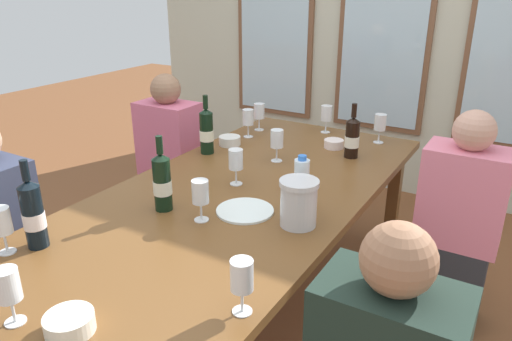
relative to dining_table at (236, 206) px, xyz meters
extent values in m
plane|color=brown|center=(0.00, 0.00, -0.68)|extent=(12.00, 12.00, 0.00)
cube|color=beige|center=(0.00, 2.14, 0.77)|extent=(4.28, 0.06, 2.90)
cube|color=brown|center=(-0.95, 2.09, 0.77)|extent=(0.72, 0.03, 1.88)
cube|color=silver|center=(-0.95, 2.08, 0.77)|extent=(0.64, 0.01, 1.80)
cube|color=brown|center=(0.00, 2.09, 0.77)|extent=(0.72, 0.03, 1.88)
cube|color=silver|center=(0.00, 2.08, 0.77)|extent=(0.64, 0.01, 1.80)
cube|color=brown|center=(0.00, 0.00, 0.04)|extent=(1.08, 2.40, 0.04)
cube|color=brown|center=(-0.45, 1.10, -0.33)|extent=(0.07, 0.07, 0.70)
cube|color=brown|center=(0.45, 1.10, -0.33)|extent=(0.07, 0.07, 0.70)
cylinder|color=white|center=(0.13, -0.14, 0.07)|extent=(0.24, 0.24, 0.01)
cylinder|color=silver|center=(0.38, -0.12, 0.15)|extent=(0.14, 0.14, 0.17)
cylinder|color=silver|center=(0.38, -0.12, 0.24)|extent=(0.16, 0.16, 0.02)
cylinder|color=black|center=(-0.17, -0.29, 0.18)|extent=(0.08, 0.07, 0.23)
cone|color=black|center=(-0.17, -0.29, 0.30)|extent=(0.08, 0.07, 0.02)
cylinder|color=black|center=(-0.17, -0.29, 0.35)|extent=(0.03, 0.03, 0.08)
cylinder|color=silver|center=(-0.17, -0.29, 0.16)|extent=(0.08, 0.08, 0.06)
cylinder|color=black|center=(0.28, 0.73, 0.16)|extent=(0.07, 0.07, 0.20)
cone|color=black|center=(0.28, 0.73, 0.28)|extent=(0.07, 0.07, 0.02)
cylinder|color=black|center=(0.28, 0.73, 0.32)|extent=(0.03, 0.03, 0.08)
cylinder|color=white|center=(0.28, 0.73, 0.15)|extent=(0.08, 0.08, 0.06)
cylinder|color=black|center=(-0.44, 0.38, 0.18)|extent=(0.07, 0.07, 0.23)
cone|color=black|center=(-0.44, 0.38, 0.30)|extent=(0.07, 0.07, 0.02)
cylinder|color=black|center=(-0.44, 0.38, 0.35)|extent=(0.03, 0.03, 0.08)
cylinder|color=white|center=(-0.44, 0.38, 0.17)|extent=(0.08, 0.08, 0.06)
cylinder|color=black|center=(-0.37, -0.76, 0.18)|extent=(0.07, 0.07, 0.24)
cone|color=black|center=(-0.37, -0.76, 0.31)|extent=(0.07, 0.07, 0.02)
cylinder|color=black|center=(-0.37, -0.76, 0.36)|extent=(0.03, 0.03, 0.08)
cylinder|color=white|center=(-0.37, -0.76, 0.17)|extent=(0.08, 0.08, 0.06)
cylinder|color=white|center=(0.11, -1.01, 0.09)|extent=(0.14, 0.14, 0.05)
cylinder|color=white|center=(0.22, 0.18, 0.08)|extent=(0.15, 0.15, 0.04)
cylinder|color=white|center=(0.14, 0.83, 0.09)|extent=(0.11, 0.11, 0.05)
cylinder|color=white|center=(-0.41, 0.56, 0.09)|extent=(0.13, 0.13, 0.05)
cylinder|color=white|center=(0.32, 0.01, 0.17)|extent=(0.06, 0.06, 0.22)
cylinder|color=blue|center=(0.32, 0.01, 0.29)|extent=(0.04, 0.04, 0.02)
cylinder|color=white|center=(-0.02, 1.08, 0.07)|extent=(0.06, 0.06, 0.00)
cylinder|color=white|center=(-0.02, 1.08, 0.10)|extent=(0.01, 0.01, 0.07)
cylinder|color=white|center=(-0.02, 1.08, 0.19)|extent=(0.07, 0.07, 0.09)
cylinder|color=#590C19|center=(-0.02, 1.08, 0.16)|extent=(0.06, 0.06, 0.02)
cylinder|color=white|center=(-0.04, 0.46, 0.07)|extent=(0.06, 0.06, 0.00)
cylinder|color=white|center=(-0.04, 0.46, 0.10)|extent=(0.01, 0.01, 0.07)
cylinder|color=white|center=(-0.04, 0.46, 0.19)|extent=(0.07, 0.07, 0.09)
cylinder|color=#590C19|center=(-0.04, 0.46, 0.16)|extent=(0.06, 0.06, 0.03)
cylinder|color=white|center=(0.47, -0.69, 0.07)|extent=(0.06, 0.06, 0.00)
cylinder|color=white|center=(0.47, -0.69, 0.10)|extent=(0.01, 0.01, 0.07)
cylinder|color=white|center=(0.47, -0.69, 0.19)|extent=(0.07, 0.07, 0.09)
cylinder|color=white|center=(-0.41, 0.91, 0.07)|extent=(0.06, 0.06, 0.00)
cylinder|color=white|center=(-0.41, 0.91, 0.10)|extent=(0.01, 0.01, 0.07)
cylinder|color=white|center=(-0.41, 0.91, 0.19)|extent=(0.07, 0.07, 0.09)
cylinder|color=white|center=(-0.05, -1.06, 0.07)|extent=(0.06, 0.06, 0.00)
cylinder|color=white|center=(-0.05, -1.06, 0.10)|extent=(0.01, 0.01, 0.07)
cylinder|color=white|center=(-0.05, -1.06, 0.19)|extent=(0.07, 0.07, 0.09)
cylinder|color=maroon|center=(-0.05, -1.06, 0.16)|extent=(0.06, 0.06, 0.03)
cylinder|color=white|center=(0.02, -0.29, 0.07)|extent=(0.06, 0.06, 0.00)
cylinder|color=white|center=(0.02, -0.29, 0.10)|extent=(0.01, 0.01, 0.07)
cylinder|color=white|center=(0.02, -0.29, 0.19)|extent=(0.07, 0.07, 0.09)
cylinder|color=maroon|center=(0.02, -0.29, 0.16)|extent=(0.06, 0.06, 0.02)
cylinder|color=white|center=(-0.39, 0.75, 0.07)|extent=(0.06, 0.06, 0.00)
cylinder|color=white|center=(-0.39, 0.75, 0.10)|extent=(0.01, 0.01, 0.07)
cylinder|color=white|center=(-0.39, 0.75, 0.19)|extent=(0.07, 0.07, 0.09)
cylinder|color=beige|center=(-0.39, 0.75, 0.16)|extent=(0.06, 0.06, 0.04)
cylinder|color=white|center=(-0.42, -0.84, 0.07)|extent=(0.06, 0.06, 0.00)
cylinder|color=white|center=(-0.42, -0.84, 0.10)|extent=(0.01, 0.01, 0.07)
cylinder|color=white|center=(-0.42, -0.84, 0.19)|extent=(0.07, 0.07, 0.09)
cylinder|color=white|center=(0.33, 1.05, 0.07)|extent=(0.06, 0.06, 0.00)
cylinder|color=white|center=(0.33, 1.05, 0.10)|extent=(0.01, 0.01, 0.07)
cylinder|color=white|center=(0.33, 1.05, 0.19)|extent=(0.07, 0.07, 0.09)
cylinder|color=#590C19|center=(0.33, 1.05, 0.16)|extent=(0.06, 0.06, 0.03)
cylinder|color=white|center=(-0.06, 0.09, 0.07)|extent=(0.06, 0.06, 0.00)
cylinder|color=white|center=(-0.06, 0.09, 0.10)|extent=(0.01, 0.01, 0.07)
cylinder|color=white|center=(-0.06, 0.09, 0.19)|extent=(0.07, 0.07, 0.09)
cube|color=#25322F|center=(-0.88, 0.58, -0.45)|extent=(0.32, 0.24, 0.45)
cube|color=#DC6888|center=(-0.88, 0.58, 0.01)|extent=(0.38, 0.24, 0.48)
sphere|color=#997054|center=(-0.88, 0.58, 0.34)|extent=(0.19, 0.19, 0.19)
cube|color=#2D2E33|center=(0.88, 0.61, -0.45)|extent=(0.32, 0.24, 0.45)
cube|color=pink|center=(0.88, 0.61, 0.01)|extent=(0.38, 0.24, 0.48)
sphere|color=tan|center=(0.88, 0.61, 0.34)|extent=(0.19, 0.19, 0.19)
cube|color=#2C3331|center=(-0.88, -0.62, -0.45)|extent=(0.32, 0.24, 0.45)
sphere|color=#9E6E50|center=(0.88, -0.63, 0.34)|extent=(0.19, 0.19, 0.19)
camera|label=1|loc=(1.10, -1.67, 0.97)|focal=33.87mm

